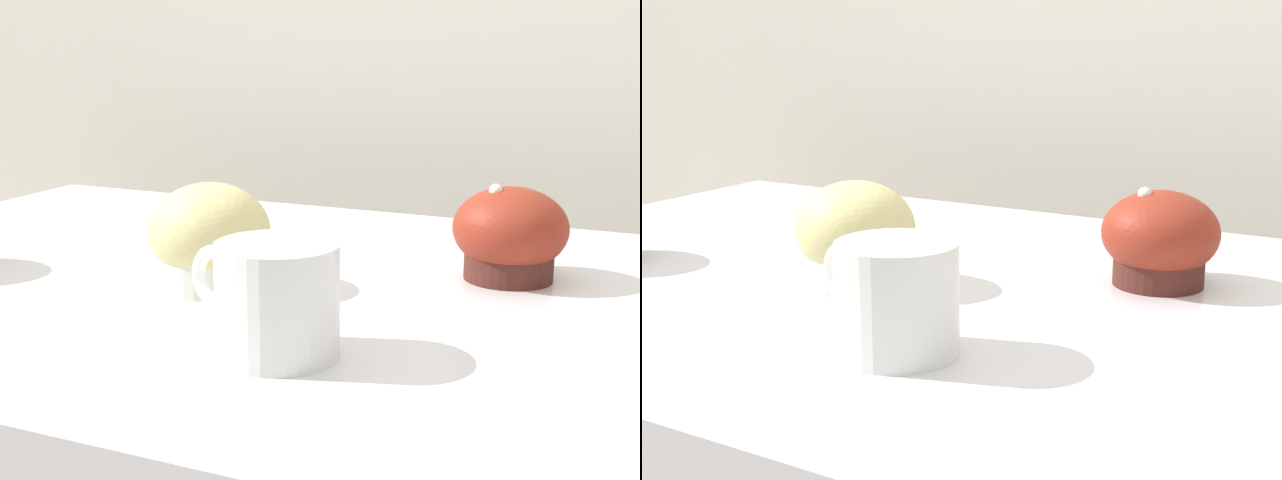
% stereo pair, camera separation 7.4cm
% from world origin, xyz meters
% --- Properties ---
extents(wall_back, '(3.20, 0.10, 1.80)m').
position_xyz_m(wall_back, '(0.00, 0.60, 0.90)').
color(wall_back, beige).
rests_on(wall_back, ground).
extents(muffin_front_center, '(0.10, 0.10, 0.09)m').
position_xyz_m(muffin_front_center, '(0.17, 0.09, 0.99)').
color(muffin_front_center, '#48201A').
rests_on(muffin_front_center, display_counter).
extents(muffin_front_left, '(0.10, 0.10, 0.09)m').
position_xyz_m(muffin_front_left, '(-0.06, -0.04, 0.99)').
color(muffin_front_left, white).
rests_on(muffin_front_left, display_counter).
extents(coffee_cup, '(0.12, 0.08, 0.08)m').
position_xyz_m(coffee_cup, '(0.06, -0.16, 0.99)').
color(coffee_cup, white).
rests_on(coffee_cup, display_counter).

